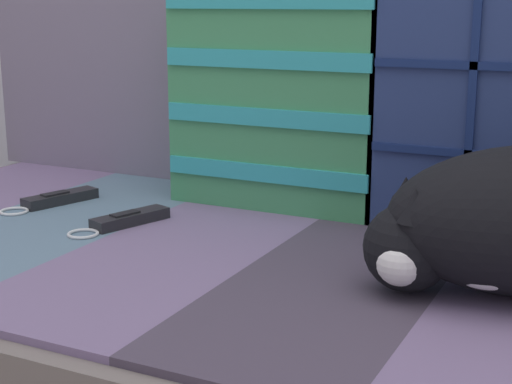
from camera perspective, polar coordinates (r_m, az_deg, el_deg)
The scene contains 4 objects.
sofa_backrest at distance 1.42m, azimuth 12.94°, elevation 9.39°, with size 1.88×0.14×0.50m.
throw_pillow_striped at distance 1.36m, azimuth 1.82°, elevation 7.80°, with size 0.38×0.14×0.42m.
game_remote_near at distance 1.28m, azimuth -9.40°, elevation -2.00°, with size 0.10×0.19×0.02m.
game_remote_far at distance 1.43m, azimuth -14.30°, elevation -0.51°, with size 0.10×0.19×0.02m.
Camera 1 is at (0.33, -0.89, 0.76)m, focal length 55.00 mm.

